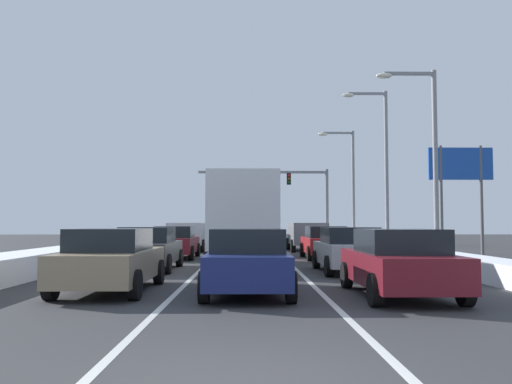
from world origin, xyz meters
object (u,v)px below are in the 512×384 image
object	(u,v)px
suv_gray_right_lane_fourth	(307,234)
sedan_white_center_lane_third	(253,240)
box_truck_center_lane_second	(244,216)
suv_silver_left_lane_fourth	(188,234)
sedan_maroon_left_lane_third	(176,242)
sedan_charcoal_left_lane_second	(149,248)
traffic_light_gantry	(281,187)
street_lamp_right_mid	(381,157)
sedan_tan_left_lane_nearest	(111,260)
street_lamp_right_near	(427,146)
sedan_red_right_lane_third	(325,242)
roadside_sign_right	(461,175)
street_lamp_right_far	(348,177)
sedan_maroon_right_lane_nearest	(399,262)
sedan_silver_right_lane_second	(349,250)
sedan_navy_center_lane_nearest	(248,261)
suv_black_center_lane_fourth	(251,233)

from	to	relation	value
suv_gray_right_lane_fourth	sedan_white_center_lane_third	xyz separation A→B (m)	(-3.22, -3.92, -0.25)
box_truck_center_lane_second	suv_silver_left_lane_fourth	world-z (taller)	box_truck_center_lane_second
sedan_white_center_lane_third	sedan_maroon_left_lane_third	xyz separation A→B (m)	(-3.66, -2.64, 0.00)
suv_gray_right_lane_fourth	sedan_charcoal_left_lane_second	xyz separation A→B (m)	(-6.97, -12.93, -0.25)
traffic_light_gantry	suv_gray_right_lane_fourth	bearing A→B (deg)	-87.03
sedan_white_center_lane_third	street_lamp_right_mid	world-z (taller)	street_lamp_right_mid
sedan_tan_left_lane_nearest	street_lamp_right_near	size ratio (longest dim) A/B	0.54
sedan_red_right_lane_third	street_lamp_right_mid	bearing A→B (deg)	56.08
sedan_white_center_lane_third	roadside_sign_right	size ratio (longest dim) A/B	0.82
sedan_red_right_lane_third	street_lamp_right_far	xyz separation A→B (m)	(3.76, 14.19, 4.26)
suv_gray_right_lane_fourth	suv_silver_left_lane_fourth	xyz separation A→B (m)	(-7.04, 0.33, 0.00)
sedan_red_right_lane_third	street_lamp_right_near	bearing A→B (deg)	-21.92
street_lamp_right_mid	roadside_sign_right	bearing A→B (deg)	-59.78
sedan_maroon_right_lane_nearest	sedan_red_right_lane_third	bearing A→B (deg)	89.20
sedan_white_center_lane_third	sedan_silver_right_lane_second	bearing A→B (deg)	-72.68
suv_silver_left_lane_fourth	roadside_sign_right	bearing A→B (deg)	-22.43
roadside_sign_right	sedan_red_right_lane_third	bearing A→B (deg)	-168.17
street_lamp_right_mid	roadside_sign_right	world-z (taller)	street_lamp_right_mid
sedan_maroon_left_lane_third	sedan_maroon_right_lane_nearest	bearing A→B (deg)	-62.93
sedan_navy_center_lane_nearest	sedan_red_right_lane_third	bearing A→B (deg)	73.91
sedan_maroon_right_lane_nearest	traffic_light_gantry	xyz separation A→B (m)	(-0.60, 33.03, 3.97)
suv_silver_left_lane_fourth	sedan_charcoal_left_lane_second	bearing A→B (deg)	-89.71
sedan_charcoal_left_lane_second	roadside_sign_right	bearing A→B (deg)	27.89
suv_gray_right_lane_fourth	sedan_navy_center_lane_nearest	world-z (taller)	suv_gray_right_lane_fourth
street_lamp_right_far	street_lamp_right_near	bearing A→B (deg)	-88.21
sedan_red_right_lane_third	roadside_sign_right	bearing A→B (deg)	11.83
sedan_white_center_lane_third	sedan_tan_left_lane_nearest	xyz separation A→B (m)	(-3.55, -14.97, 0.00)
sedan_charcoal_left_lane_second	street_lamp_right_mid	world-z (taller)	street_lamp_right_mid
sedan_red_right_lane_third	box_truck_center_lane_second	distance (m)	6.17
traffic_light_gantry	street_lamp_right_near	bearing A→B (deg)	-77.02
sedan_tan_left_lane_nearest	street_lamp_right_far	size ratio (longest dim) A/B	0.53
sedan_red_right_lane_third	street_lamp_right_near	world-z (taller)	street_lamp_right_near
suv_gray_right_lane_fourth	suv_silver_left_lane_fourth	distance (m)	7.05
box_truck_center_lane_second	suv_gray_right_lane_fourth	bearing A→B (deg)	72.77
sedan_charcoal_left_lane_second	street_lamp_right_near	world-z (taller)	street_lamp_right_near
sedan_maroon_left_lane_third	street_lamp_right_near	size ratio (longest dim) A/B	0.54
sedan_navy_center_lane_nearest	suv_black_center_lane_fourth	world-z (taller)	suv_black_center_lane_fourth
traffic_light_gantry	sedan_white_center_lane_third	bearing A→B (deg)	-98.43
sedan_white_center_lane_third	sedan_charcoal_left_lane_second	distance (m)	9.76
street_lamp_right_near	sedan_white_center_lane_third	bearing A→B (deg)	147.89
sedan_maroon_right_lane_nearest	sedan_red_right_lane_third	size ratio (longest dim) A/B	1.00
street_lamp_right_mid	street_lamp_right_far	distance (m)	7.98
sedan_tan_left_lane_nearest	street_lamp_right_far	distance (m)	28.52
sedan_navy_center_lane_nearest	box_truck_center_lane_second	bearing A→B (deg)	91.17
sedan_maroon_left_lane_third	sedan_tan_left_lane_nearest	bearing A→B (deg)	-89.50
sedan_navy_center_lane_nearest	sedan_tan_left_lane_nearest	xyz separation A→B (m)	(-3.29, 0.47, 0.00)
sedan_silver_right_lane_second	street_lamp_right_far	size ratio (longest dim) A/B	0.53
suv_silver_left_lane_fourth	suv_black_center_lane_fourth	bearing A→B (deg)	36.81
sedan_white_center_lane_third	roadside_sign_right	world-z (taller)	roadside_sign_right
sedan_silver_right_lane_second	suv_black_center_lane_fourth	distance (m)	17.32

